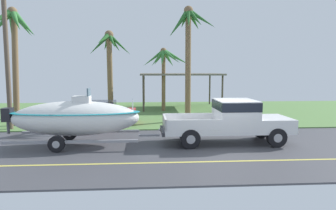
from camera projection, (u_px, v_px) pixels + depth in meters
ground at (191, 117)px, 20.88m from camera, size 36.00×22.00×0.11m
pickup_truck_towing at (234, 119)px, 13.44m from camera, size 5.70×2.06×1.89m
boat_on_trailer at (75, 118)px, 12.96m from camera, size 6.47×2.35×2.43m
parked_sedan_near at (97, 113)px, 17.96m from camera, size 4.35×1.83×1.38m
carport_awning at (180, 75)px, 25.62m from camera, size 6.53×5.25×2.90m
palm_tree_near_left at (13, 35)px, 17.22m from camera, size 3.02×3.13×6.65m
palm_tree_near_right at (109, 53)px, 22.37m from camera, size 3.14×3.25×6.03m
palm_tree_mid at (188, 35)px, 18.68m from camera, size 3.09×2.49×7.02m
palm_tree_far_left at (165, 62)px, 23.39m from camera, size 3.70×3.38×4.85m
utility_pole at (6, 44)px, 15.94m from camera, size 0.24×1.80×8.75m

